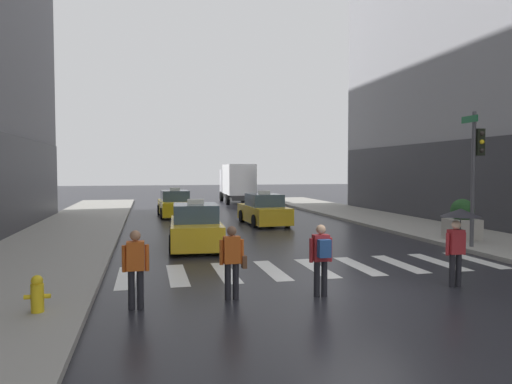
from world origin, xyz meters
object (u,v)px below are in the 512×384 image
pedestrian_with_backpack (321,255)px  taxi_second (264,211)px  fire_hydrant (37,294)px  traffic_light_pole (476,160)px  planter_near_corner (462,221)px  pedestrian_with_umbrella (459,226)px  pedestrian_plain_coat (136,264)px  taxi_third (175,205)px  box_truck (237,182)px  pedestrian_with_handbag (232,258)px  taxi_lead (195,228)px

pedestrian_with_backpack → taxi_second: bearing=81.2°
taxi_second → fire_hydrant: bearing=-119.2°
traffic_light_pole → planter_near_corner: traffic_light_pole is taller
pedestrian_with_umbrella → traffic_light_pole: bearing=48.6°
pedestrian_plain_coat → planter_near_corner: planter_near_corner is taller
planter_near_corner → pedestrian_with_backpack: bearing=-143.2°
taxi_third → fire_hydrant: bearing=-100.7°
taxi_third → box_truck: bearing=60.3°
pedestrian_plain_coat → pedestrian_with_handbag: bearing=7.5°
box_truck → fire_hydrant: (-9.64, -30.14, -1.34)m
pedestrian_with_umbrella → pedestrian_with_backpack: bearing=-178.0°
pedestrian_plain_coat → pedestrian_with_backpack: bearing=0.6°
taxi_second → box_truck: (1.52, 15.61, 1.13)m
pedestrian_plain_coat → fire_hydrant: pedestrian_plain_coat is taller
pedestrian_with_backpack → planter_near_corner: planter_near_corner is taller
taxi_second → fire_hydrant: (-8.12, -14.53, -0.22)m
taxi_second → pedestrian_plain_coat: (-6.29, -14.26, 0.21)m
pedestrian_with_umbrella → pedestrian_with_handbag: bearing=178.9°
taxi_lead → box_truck: bearing=75.4°
taxi_lead → box_truck: (5.80, 22.22, 1.13)m
box_truck → pedestrian_with_handbag: size_ratio=4.62×
box_truck → pedestrian_with_umbrella: box_truck is taller
traffic_light_pole → box_truck: bearing=98.6°
taxi_third → pedestrian_with_umbrella: bearing=-73.3°
taxi_third → box_truck: (5.89, 10.31, 1.13)m
pedestrian_with_backpack → traffic_light_pole: bearing=31.1°
pedestrian_with_backpack → pedestrian_with_handbag: size_ratio=1.00×
traffic_light_pole → taxi_second: size_ratio=1.04×
traffic_light_pole → taxi_lead: size_ratio=1.04×
taxi_third → planter_near_corner: bearing=-51.9°
taxi_second → box_truck: size_ratio=0.61×
traffic_light_pole → pedestrian_with_umbrella: 6.17m
pedestrian_with_umbrella → planter_near_corner: (4.63, 6.07, -0.64)m
pedestrian_with_handbag → pedestrian_plain_coat: (-2.08, -0.27, 0.01)m
traffic_light_pole → pedestrian_with_handbag: bearing=-155.6°
pedestrian_with_backpack → pedestrian_plain_coat: size_ratio=1.00×
taxi_second → planter_near_corner: (6.07, -8.02, 0.15)m
taxi_lead → taxi_third: same height
pedestrian_with_handbag → planter_near_corner: bearing=30.1°
box_truck → pedestrian_with_handbag: bearing=-101.0°
taxi_lead → box_truck: 22.99m
planter_near_corner → traffic_light_pole: bearing=-113.6°
traffic_light_pole → pedestrian_with_backpack: traffic_light_pole is taller
pedestrian_with_backpack → planter_near_corner: size_ratio=1.03×
traffic_light_pole → taxi_second: 11.33m
taxi_lead → taxi_second: same height
traffic_light_pole → taxi_third: size_ratio=1.04×
box_truck → pedestrian_with_backpack: size_ratio=4.62×
pedestrian_with_backpack → pedestrian_with_handbag: (-2.01, 0.23, -0.04)m
box_truck → pedestrian_with_umbrella: bearing=-90.1°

